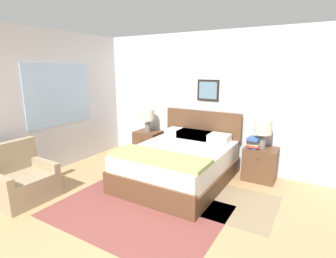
# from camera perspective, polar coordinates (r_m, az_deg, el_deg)

# --- Properties ---
(ground_plane) EXTENTS (16.00, 16.00, 0.00)m
(ground_plane) POSITION_cam_1_polar(r_m,az_deg,el_deg) (3.14, -15.25, -25.22)
(ground_plane) COLOR tan
(wall_back) EXTENTS (7.29, 0.09, 2.60)m
(wall_back) POSITION_cam_1_polar(r_m,az_deg,el_deg) (5.21, 9.69, 6.12)
(wall_back) COLOR silver
(wall_back) RESTS_ON ground_plane
(wall_left) EXTENTS (0.08, 5.55, 2.60)m
(wall_left) POSITION_cam_1_polar(r_m,az_deg,el_deg) (5.43, -22.58, 5.62)
(wall_left) COLOR silver
(wall_left) RESTS_ON ground_plane
(area_rug_main) EXTENTS (2.31, 1.64, 0.01)m
(area_rug_main) POSITION_cam_1_polar(r_m,az_deg,el_deg) (3.81, -6.82, -17.25)
(area_rug_main) COLOR brown
(area_rug_main) RESTS_ON ground_plane
(area_rug_bedside) EXTENTS (0.95, 1.13, 0.01)m
(area_rug_bedside) POSITION_cam_1_polar(r_m,az_deg,el_deg) (4.04, 15.61, -15.77)
(area_rug_bedside) COLOR #897556
(area_rug_bedside) RESTS_ON ground_plane
(bed) EXTENTS (1.57, 2.01, 1.10)m
(bed) POSITION_cam_1_polar(r_m,az_deg,el_deg) (4.56, 2.51, -7.30)
(bed) COLOR brown
(bed) RESTS_ON ground_plane
(armchair) EXTENTS (0.73, 0.80, 0.85)m
(armchair) POSITION_cam_1_polar(r_m,az_deg,el_deg) (4.54, -29.27, -9.92)
(armchair) COLOR #998466
(armchair) RESTS_ON ground_plane
(nightstand_near_window) EXTENTS (0.54, 0.46, 0.58)m
(nightstand_near_window) POSITION_cam_1_polar(r_m,az_deg,el_deg) (5.78, -4.36, -3.30)
(nightstand_near_window) COLOR brown
(nightstand_near_window) RESTS_ON ground_plane
(nightstand_by_door) EXTENTS (0.54, 0.46, 0.58)m
(nightstand_by_door) POSITION_cam_1_polar(r_m,az_deg,el_deg) (4.89, 19.40, -7.18)
(nightstand_by_door) COLOR brown
(nightstand_by_door) RESTS_ON ground_plane
(table_lamp_near_window) EXTENTS (0.29, 0.29, 0.49)m
(table_lamp_near_window) POSITION_cam_1_polar(r_m,az_deg,el_deg) (5.62, -4.46, 2.77)
(table_lamp_near_window) COLOR slate
(table_lamp_near_window) RESTS_ON nightstand_near_window
(table_lamp_by_door) EXTENTS (0.29, 0.29, 0.49)m
(table_lamp_by_door) POSITION_cam_1_polar(r_m,az_deg,el_deg) (4.70, 19.98, -0.08)
(table_lamp_by_door) COLOR slate
(table_lamp_by_door) RESTS_ON nightstand_by_door
(book_thick_bottom) EXTENTS (0.17, 0.25, 0.03)m
(book_thick_bottom) POSITION_cam_1_polar(r_m,az_deg,el_deg) (4.77, 18.14, -3.72)
(book_thick_bottom) COLOR #335693
(book_thick_bottom) RESTS_ON nightstand_by_door
(book_hardcover_middle) EXTENTS (0.22, 0.30, 0.03)m
(book_hardcover_middle) POSITION_cam_1_polar(r_m,az_deg,el_deg) (4.76, 18.16, -3.37)
(book_hardcover_middle) COLOR #B7332D
(book_hardcover_middle) RESTS_ON book_thick_bottom
(book_novel_upper) EXTENTS (0.24, 0.25, 0.04)m
(book_novel_upper) POSITION_cam_1_polar(r_m,az_deg,el_deg) (4.76, 18.19, -2.97)
(book_novel_upper) COLOR beige
(book_novel_upper) RESTS_ON book_hardcover_middle
(book_slim_near_top) EXTENTS (0.19, 0.27, 0.04)m
(book_slim_near_top) POSITION_cam_1_polar(r_m,az_deg,el_deg) (4.74, 18.23, -2.49)
(book_slim_near_top) COLOR #232328
(book_slim_near_top) RESTS_ON book_novel_upper
(book_paperback_top) EXTENTS (0.21, 0.28, 0.04)m
(book_paperback_top) POSITION_cam_1_polar(r_m,az_deg,el_deg) (4.73, 18.26, -2.01)
(book_paperback_top) COLOR #335693
(book_paperback_top) RESTS_ON book_slim_near_top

